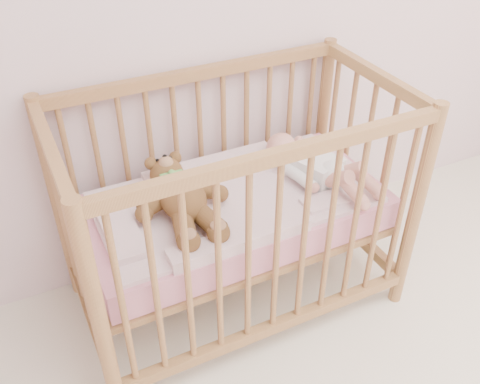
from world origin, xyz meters
TOP-DOWN VIEW (x-y plane):
  - crib at (-0.41, 1.60)m, footprint 1.36×0.76m
  - mattress at (-0.41, 1.60)m, footprint 1.22×0.62m
  - blanket at (-0.41, 1.60)m, footprint 1.10×0.58m
  - baby at (-0.05, 1.58)m, footprint 0.47×0.66m
  - teddy_bear at (-0.63, 1.58)m, footprint 0.40×0.56m

SIDE VIEW (x-z plane):
  - mattress at x=-0.41m, z-range 0.42..0.55m
  - crib at x=-0.41m, z-range 0.00..1.00m
  - blanket at x=-0.41m, z-range 0.53..0.59m
  - baby at x=-0.05m, z-range 0.56..0.71m
  - teddy_bear at x=-0.63m, z-range 0.57..0.72m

